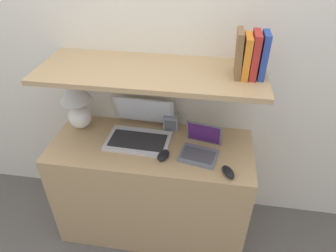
{
  "coord_description": "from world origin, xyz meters",
  "views": [
    {
      "loc": [
        0.32,
        -1.13,
        1.89
      ],
      "look_at": [
        0.11,
        0.26,
        0.9
      ],
      "focal_mm": 32.0,
      "sensor_mm": 36.0,
      "label": 1
    }
  ],
  "objects_px": {
    "computer_mouse": "(163,155)",
    "laptop_large": "(140,131)",
    "table_lamp": "(77,101)",
    "book_brown": "(239,54)",
    "second_mouse": "(228,172)",
    "book_orange": "(246,56)",
    "book_red": "(255,55)",
    "book_blue": "(263,55)",
    "router_box": "(171,122)",
    "laptop_small": "(200,148)"
  },
  "relations": [
    {
      "from": "table_lamp",
      "to": "computer_mouse",
      "type": "height_order",
      "value": "table_lamp"
    },
    {
      "from": "computer_mouse",
      "to": "second_mouse",
      "type": "height_order",
      "value": "same"
    },
    {
      "from": "book_blue",
      "to": "book_orange",
      "type": "xyz_separation_m",
      "value": [
        -0.08,
        0.0,
        -0.01
      ]
    },
    {
      "from": "table_lamp",
      "to": "book_blue",
      "type": "height_order",
      "value": "book_blue"
    },
    {
      "from": "table_lamp",
      "to": "computer_mouse",
      "type": "distance_m",
      "value": 0.65
    },
    {
      "from": "book_orange",
      "to": "book_red",
      "type": "bearing_deg",
      "value": 0.0
    },
    {
      "from": "laptop_large",
      "to": "second_mouse",
      "type": "distance_m",
      "value": 0.6
    },
    {
      "from": "table_lamp",
      "to": "book_orange",
      "type": "bearing_deg",
      "value": -3.28
    },
    {
      "from": "second_mouse",
      "to": "computer_mouse",
      "type": "bearing_deg",
      "value": 167.5
    },
    {
      "from": "computer_mouse",
      "to": "book_blue",
      "type": "relative_size",
      "value": 0.5
    },
    {
      "from": "table_lamp",
      "to": "book_brown",
      "type": "height_order",
      "value": "book_brown"
    },
    {
      "from": "book_orange",
      "to": "second_mouse",
      "type": "bearing_deg",
      "value": -96.12
    },
    {
      "from": "laptop_small",
      "to": "book_red",
      "type": "relative_size",
      "value": 1.1
    },
    {
      "from": "laptop_large",
      "to": "router_box",
      "type": "bearing_deg",
      "value": 33.68
    },
    {
      "from": "table_lamp",
      "to": "laptop_large",
      "type": "distance_m",
      "value": 0.44
    },
    {
      "from": "laptop_large",
      "to": "computer_mouse",
      "type": "xyz_separation_m",
      "value": [
        0.17,
        -0.17,
        -0.03
      ]
    },
    {
      "from": "table_lamp",
      "to": "book_red",
      "type": "distance_m",
      "value": 1.09
    },
    {
      "from": "book_blue",
      "to": "book_brown",
      "type": "distance_m",
      "value": 0.12
    },
    {
      "from": "second_mouse",
      "to": "book_orange",
      "type": "bearing_deg",
      "value": 83.88
    },
    {
      "from": "book_red",
      "to": "second_mouse",
      "type": "bearing_deg",
      "value": -104.68
    },
    {
      "from": "table_lamp",
      "to": "book_blue",
      "type": "xyz_separation_m",
      "value": [
        1.06,
        -0.06,
        0.39
      ]
    },
    {
      "from": "laptop_large",
      "to": "computer_mouse",
      "type": "bearing_deg",
      "value": -44.88
    },
    {
      "from": "computer_mouse",
      "to": "laptop_large",
      "type": "bearing_deg",
      "value": 135.12
    },
    {
      "from": "laptop_small",
      "to": "second_mouse",
      "type": "bearing_deg",
      "value": -43.36
    },
    {
      "from": "laptop_small",
      "to": "computer_mouse",
      "type": "bearing_deg",
      "value": -160.84
    },
    {
      "from": "router_box",
      "to": "book_orange",
      "type": "relative_size",
      "value": 0.49
    },
    {
      "from": "table_lamp",
      "to": "second_mouse",
      "type": "relative_size",
      "value": 2.98
    },
    {
      "from": "laptop_large",
      "to": "router_box",
      "type": "height_order",
      "value": "laptop_large"
    },
    {
      "from": "second_mouse",
      "to": "book_orange",
      "type": "height_order",
      "value": "book_orange"
    },
    {
      "from": "table_lamp",
      "to": "book_orange",
      "type": "distance_m",
      "value": 1.05
    },
    {
      "from": "laptop_large",
      "to": "book_blue",
      "type": "relative_size",
      "value": 1.74
    },
    {
      "from": "laptop_large",
      "to": "table_lamp",
      "type": "bearing_deg",
      "value": 173.06
    },
    {
      "from": "second_mouse",
      "to": "book_blue",
      "type": "xyz_separation_m",
      "value": [
        0.11,
        0.25,
        0.56
      ]
    },
    {
      "from": "laptop_large",
      "to": "book_brown",
      "type": "relative_size",
      "value": 1.71
    },
    {
      "from": "table_lamp",
      "to": "laptop_large",
      "type": "height_order",
      "value": "table_lamp"
    },
    {
      "from": "table_lamp",
      "to": "book_orange",
      "type": "relative_size",
      "value": 1.63
    },
    {
      "from": "book_red",
      "to": "computer_mouse",
      "type": "bearing_deg",
      "value": -158.83
    },
    {
      "from": "laptop_small",
      "to": "book_blue",
      "type": "distance_m",
      "value": 0.61
    },
    {
      "from": "book_brown",
      "to": "router_box",
      "type": "bearing_deg",
      "value": 160.81
    },
    {
      "from": "second_mouse",
      "to": "router_box",
      "type": "distance_m",
      "value": 0.52
    },
    {
      "from": "book_orange",
      "to": "book_brown",
      "type": "height_order",
      "value": "book_brown"
    },
    {
      "from": "table_lamp",
      "to": "laptop_small",
      "type": "height_order",
      "value": "table_lamp"
    },
    {
      "from": "laptop_small",
      "to": "computer_mouse",
      "type": "height_order",
      "value": "laptop_small"
    },
    {
      "from": "laptop_small",
      "to": "second_mouse",
      "type": "height_order",
      "value": "laptop_small"
    },
    {
      "from": "book_red",
      "to": "book_orange",
      "type": "relative_size",
      "value": 1.08
    },
    {
      "from": "laptop_large",
      "to": "book_red",
      "type": "bearing_deg",
      "value": -0.57
    },
    {
      "from": "table_lamp",
      "to": "book_blue",
      "type": "distance_m",
      "value": 1.13
    },
    {
      "from": "laptop_small",
      "to": "second_mouse",
      "type": "xyz_separation_m",
      "value": [
        0.16,
        -0.15,
        -0.02
      ]
    },
    {
      "from": "laptop_small",
      "to": "book_orange",
      "type": "relative_size",
      "value": 1.18
    },
    {
      "from": "computer_mouse",
      "to": "book_blue",
      "type": "height_order",
      "value": "book_blue"
    }
  ]
}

